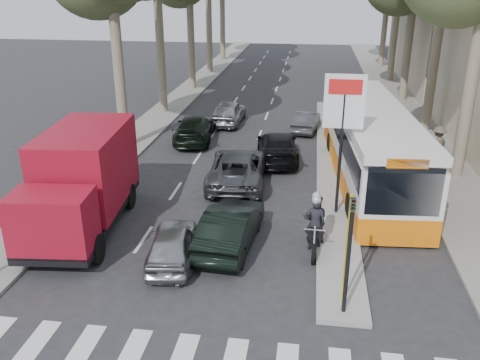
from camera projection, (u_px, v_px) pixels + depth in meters
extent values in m
plane|color=#28282B|center=(236.00, 277.00, 16.04)|extent=(120.00, 120.00, 0.00)
cube|color=gray|center=(400.00, 103.00, 37.86)|extent=(3.20, 70.00, 0.12)
cube|color=gray|center=(192.00, 88.00, 42.78)|extent=(2.40, 64.00, 0.12)
cube|color=gray|center=(332.00, 162.00, 25.69)|extent=(1.50, 26.00, 0.16)
cylinder|color=yellow|center=(347.00, 252.00, 14.05)|extent=(0.10, 0.10, 3.50)
cylinder|color=yellow|center=(339.00, 174.00, 19.56)|extent=(0.10, 0.10, 3.50)
cylinder|color=yellow|center=(334.00, 131.00, 25.07)|extent=(0.10, 0.10, 3.50)
cylinder|color=black|center=(340.00, 153.00, 19.24)|extent=(0.12, 0.12, 5.20)
cube|color=white|center=(344.00, 102.00, 18.49)|extent=(1.50, 0.10, 2.00)
cube|color=red|center=(346.00, 87.00, 18.23)|extent=(1.20, 0.02, 0.55)
cylinder|color=black|center=(347.00, 266.00, 13.64)|extent=(0.12, 0.12, 3.20)
imported|color=black|center=(352.00, 216.00, 13.08)|extent=(0.16, 0.41, 1.00)
cylinder|color=#6B604C|center=(119.00, 72.00, 26.54)|extent=(0.56, 0.56, 8.40)
cylinder|color=#6B604C|center=(160.00, 47.00, 33.80)|extent=(0.56, 0.56, 8.96)
cylinder|color=#6B604C|center=(191.00, 39.00, 41.27)|extent=(0.56, 0.56, 8.12)
cylinder|color=#6B604C|center=(209.00, 22.00, 48.37)|extent=(0.56, 0.56, 9.52)
cylinder|color=#6B604C|center=(222.00, 20.00, 55.89)|extent=(0.56, 0.56, 8.68)
cylinder|color=#6B604C|center=(470.00, 89.00, 22.48)|extent=(0.56, 0.56, 8.40)
cylinder|color=#6B604C|center=(435.00, 54.00, 29.66)|extent=(0.56, 0.56, 9.24)
cylinder|color=#6B604C|center=(408.00, 48.00, 37.29)|extent=(0.56, 0.56, 7.84)
cylinder|color=#6B604C|center=(395.00, 30.00, 44.42)|extent=(0.56, 0.56, 8.96)
cylinder|color=#6B604C|center=(385.00, 25.00, 51.86)|extent=(0.56, 0.56, 8.40)
imported|color=#9A9DA1|center=(172.00, 244.00, 16.78)|extent=(1.96, 3.85, 1.26)
imported|color=black|center=(231.00, 227.00, 17.65)|extent=(1.96, 4.66, 1.50)
imported|color=#45474C|center=(238.00, 168.00, 23.10)|extent=(2.77, 5.51, 1.50)
imported|color=black|center=(277.00, 146.00, 26.07)|extent=(2.59, 5.17, 1.44)
imported|color=#96979D|center=(229.00, 112.00, 32.53)|extent=(1.90, 4.45, 1.50)
imported|color=#44454B|center=(306.00, 121.00, 31.01)|extent=(1.79, 3.87, 1.23)
imported|color=black|center=(194.00, 129.00, 29.09)|extent=(2.54, 5.19, 1.45)
cube|color=black|center=(84.00, 215.00, 18.82)|extent=(3.15, 7.06, 0.29)
cylinder|color=black|center=(28.00, 247.00, 16.79)|extent=(0.44, 1.06, 1.03)
cylinder|color=black|center=(96.00, 249.00, 16.69)|extent=(0.44, 1.06, 1.03)
cylinder|color=black|center=(74.00, 195.00, 20.81)|extent=(0.44, 1.06, 1.03)
cylinder|color=black|center=(129.00, 196.00, 20.71)|extent=(0.44, 1.06, 1.03)
cube|color=maroon|center=(53.00, 222.00, 16.00)|extent=(2.65, 1.83, 1.94)
cube|color=black|center=(42.00, 226.00, 15.23)|extent=(2.28, 0.31, 1.03)
cube|color=maroon|center=(87.00, 166.00, 19.06)|extent=(3.07, 5.02, 2.85)
cube|color=orange|center=(367.00, 167.00, 23.50)|extent=(3.79, 13.26, 1.02)
cube|color=silver|center=(370.00, 139.00, 22.99)|extent=(3.79, 13.26, 1.71)
cube|color=black|center=(371.00, 132.00, 22.87)|extent=(3.77, 12.74, 0.97)
cube|color=silver|center=(373.00, 112.00, 22.53)|extent=(3.79, 13.26, 0.34)
cube|color=black|center=(404.00, 192.00, 16.90)|extent=(2.50, 0.24, 1.71)
cube|color=orange|center=(408.00, 164.00, 16.53)|extent=(1.37, 0.16, 0.36)
cylinder|color=black|center=(351.00, 207.00, 19.75)|extent=(0.40, 1.11, 1.09)
cylinder|color=black|center=(419.00, 209.00, 19.59)|extent=(0.40, 1.11, 1.09)
cylinder|color=black|center=(331.00, 143.00, 27.26)|extent=(0.40, 1.11, 1.09)
cylinder|color=black|center=(380.00, 144.00, 27.10)|extent=(0.40, 1.11, 1.09)
cylinder|color=black|center=(313.00, 253.00, 16.71)|extent=(0.13, 0.73, 0.73)
cylinder|color=black|center=(315.00, 230.00, 18.27)|extent=(0.13, 0.73, 0.73)
cylinder|color=silver|center=(314.00, 241.00, 16.62)|extent=(0.08, 0.46, 0.91)
cube|color=black|center=(314.00, 237.00, 17.49)|extent=(0.27, 0.86, 0.34)
cube|color=black|center=(315.00, 232.00, 17.16)|extent=(0.35, 0.52, 0.25)
cube|color=black|center=(315.00, 226.00, 17.71)|extent=(0.33, 0.75, 0.14)
cylinder|color=silver|center=(315.00, 230.00, 16.55)|extent=(0.71, 0.06, 0.05)
imported|color=black|center=(315.00, 224.00, 17.30)|extent=(0.71, 0.47, 1.91)
imported|color=black|center=(315.00, 219.00, 17.74)|extent=(0.88, 0.50, 1.79)
sphere|color=#B2B2B7|center=(316.00, 200.00, 16.91)|extent=(0.32, 0.32, 0.32)
sphere|color=#B2B2B7|center=(317.00, 196.00, 17.38)|extent=(0.32, 0.32, 0.32)
imported|color=brown|center=(437.00, 144.00, 25.29)|extent=(1.27, 1.19, 1.87)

